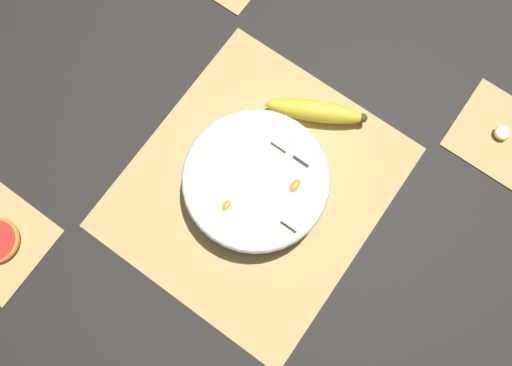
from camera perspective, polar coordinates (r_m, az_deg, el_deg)
The scene contains 6 objects.
ground_plane at distance 0.88m, azimuth 0.00°, elevation -0.45°, with size 6.00×6.00×0.00m, color black.
bamboo_mat_center at distance 0.88m, azimuth 0.00°, elevation -0.40°, with size 0.47×0.42×0.01m.
coaster_mat_near_right at distance 1.01m, azimuth 26.09°, elevation 5.02°, with size 0.16×0.16×0.01m.
fruit_salad_bowl at distance 0.85m, azimuth 0.05°, elevation 0.18°, with size 0.25×0.25×0.07m.
whole_banana at distance 0.91m, azimuth 6.86°, elevation 8.14°, with size 0.11×0.18×0.04m.
banana_coin_single at distance 1.00m, azimuth 26.27°, elevation 5.15°, with size 0.03×0.03×0.01m.
Camera 1 is at (-0.17, -0.12, 0.86)m, focal length 35.00 mm.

